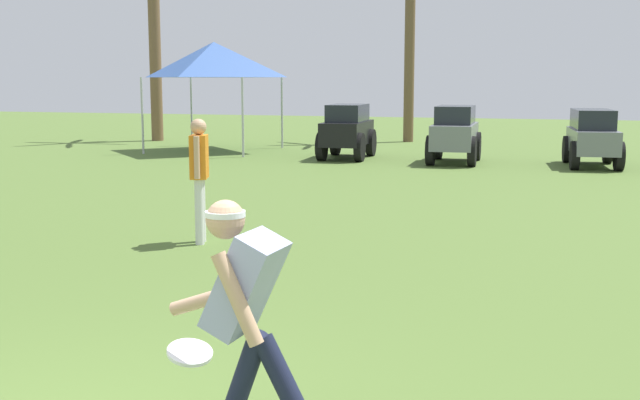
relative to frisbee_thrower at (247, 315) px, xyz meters
The scene contains 9 objects.
frisbee_thrower is the anchor object (origin of this frame).
frisbee_in_flight 0.61m from the frisbee_thrower, 154.03° to the left, with size 0.37×0.37×0.10m.
teammate_near_sideline 5.87m from the frisbee_thrower, 118.49° to the left, with size 0.30×0.49×1.56m.
parked_car_slot_a 16.79m from the frisbee_thrower, 103.81° to the left, with size 1.30×2.41×1.40m.
parked_car_slot_b 16.04m from the frisbee_thrower, 94.20° to the left, with size 1.26×2.39×1.40m.
parked_car_slot_c 16.29m from the frisbee_thrower, 82.80° to the left, with size 1.39×2.49×1.34m.
palm_tree_far_left 23.55m from the frisbee_thrower, 120.11° to the left, with size 3.69×3.29×5.77m.
palm_tree_left_of_centre 22.87m from the frisbee_thrower, 99.16° to the left, with size 3.42×2.98×7.02m.
event_tent 19.20m from the frisbee_thrower, 115.45° to the left, with size 3.14×3.14×3.09m.
Camera 1 is at (2.61, -3.25, 2.04)m, focal length 45.00 mm.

